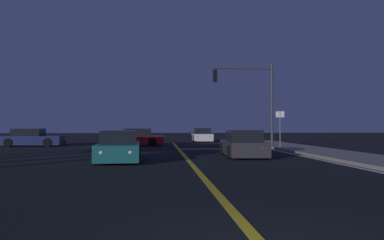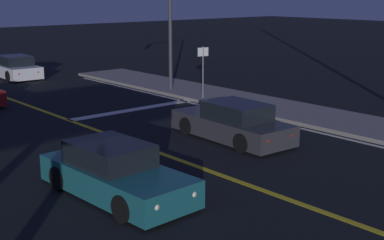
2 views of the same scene
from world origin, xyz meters
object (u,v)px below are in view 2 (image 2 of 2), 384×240
at_px(car_lead_oncoming_white, 15,68).
at_px(traffic_signal_near_right, 145,11).
at_px(street_sign_corner, 203,65).
at_px(car_far_approaching_teal, 115,173).
at_px(car_parked_curb_charcoal, 233,123).

bearing_deg(car_lead_oncoming_white, traffic_signal_near_right, -74.00).
relative_size(car_lead_oncoming_white, street_sign_corner, 1.72).
height_order(car_far_approaching_teal, street_sign_corner, street_sign_corner).
bearing_deg(car_parked_curb_charcoal, car_lead_oncoming_white, 92.64).
xyz_separation_m(car_parked_curb_charcoal, traffic_signal_near_right, (2.56, 8.59, 3.56)).
height_order(car_lead_oncoming_white, car_parked_curb_charcoal, same).
distance_m(car_lead_oncoming_white, street_sign_corner, 13.25).
xyz_separation_m(car_far_approaching_teal, street_sign_corner, (9.82, 7.64, 1.13)).
bearing_deg(street_sign_corner, car_far_approaching_teal, -142.10).
distance_m(car_lead_oncoming_white, car_parked_curb_charcoal, 18.44).
relative_size(car_far_approaching_teal, street_sign_corner, 1.79).
relative_size(car_lead_oncoming_white, traffic_signal_near_right, 0.71).
height_order(car_parked_curb_charcoal, street_sign_corner, street_sign_corner).
height_order(car_lead_oncoming_white, car_far_approaching_teal, same).
bearing_deg(traffic_signal_near_right, car_parked_curb_charcoal, 73.40).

